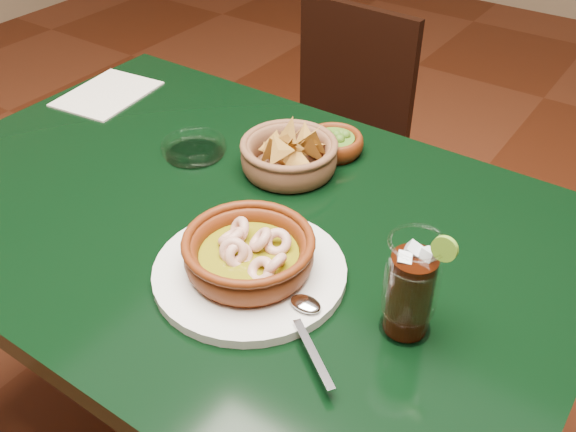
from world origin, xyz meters
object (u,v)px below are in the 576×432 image
Objects in this scene: chip_basket at (289,155)px; dining_table at (231,254)px; shrimp_plate at (250,258)px; cola_drink at (411,288)px; dining_chair at (330,146)px.

dining_table is at bearing -95.32° from chip_basket.
shrimp_plate is 0.25m from cola_drink.
cola_drink is at bearing 8.76° from shrimp_plate.
dining_chair is 1.04m from cola_drink.
dining_chair reaches higher than dining_table.
dining_chair is at bearing 113.18° from chip_basket.
dining_chair is 0.94m from shrimp_plate.
dining_table is 1.44× the size of dining_chair.
dining_chair is at bearing 107.09° from dining_table.
cola_drink is (0.24, 0.04, 0.04)m from shrimp_plate.
shrimp_plate is at bearing -66.73° from dining_chair.
dining_chair is at bearing 113.27° from shrimp_plate.
dining_table is 6.80× the size of cola_drink.
dining_chair is at bearing 127.22° from cola_drink.
shrimp_plate is (0.13, -0.11, 0.13)m from dining_table.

